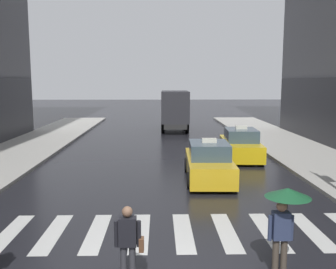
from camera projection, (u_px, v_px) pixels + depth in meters
The scene contains 6 objects.
crosswalk_markings at pixel (162, 232), 10.51m from camera, with size 11.30×2.80×0.01m.
taxi_lead at pixel (209, 163), 15.99m from camera, with size 2.04×4.59×1.80m.
taxi_second at pixel (241, 145), 20.46m from camera, with size 2.12×4.63×1.80m.
box_truck at pixel (175, 108), 32.37m from camera, with size 2.39×7.58×3.35m.
pedestrian_with_umbrella at pixel (285, 208), 7.98m from camera, with size 0.96×0.96×1.94m.
pedestrian_with_handbag at pixel (128, 240), 7.74m from camera, with size 0.60×0.24×1.65m.
Camera 1 is at (-0.06, -7.03, 4.15)m, focal length 40.51 mm.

